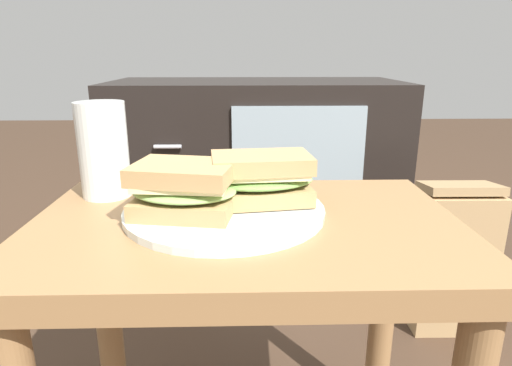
% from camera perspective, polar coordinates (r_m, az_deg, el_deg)
% --- Properties ---
extents(side_table, '(0.56, 0.36, 0.46)m').
position_cam_1_polar(side_table, '(0.61, -1.54, -12.82)').
color(side_table, olive).
rests_on(side_table, ground).
extents(tv_cabinet, '(0.96, 0.46, 0.58)m').
position_cam_1_polar(tv_cabinet, '(1.52, -0.05, 2.35)').
color(tv_cabinet, black).
rests_on(tv_cabinet, ground).
extents(plate, '(0.27, 0.27, 0.01)m').
position_cam_1_polar(plate, '(0.59, -4.36, -3.60)').
color(plate, silver).
rests_on(plate, side_table).
extents(sandwich_front, '(0.15, 0.12, 0.07)m').
position_cam_1_polar(sandwich_front, '(0.56, -9.61, -0.65)').
color(sandwich_front, tan).
rests_on(sandwich_front, plate).
extents(sandwich_back, '(0.15, 0.11, 0.07)m').
position_cam_1_polar(sandwich_back, '(0.59, 0.47, 0.62)').
color(sandwich_back, tan).
rests_on(sandwich_back, plate).
extents(beer_glass, '(0.07, 0.07, 0.14)m').
position_cam_1_polar(beer_glass, '(0.69, -19.59, 3.95)').
color(beer_glass, silver).
rests_on(beer_glass, side_table).
extents(paper_bag, '(0.18, 0.13, 0.38)m').
position_cam_1_polar(paper_bag, '(1.18, 24.09, -8.92)').
color(paper_bag, tan).
rests_on(paper_bag, ground).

